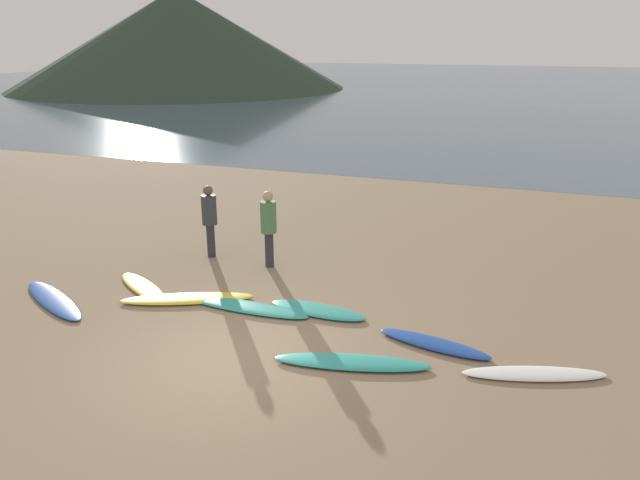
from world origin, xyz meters
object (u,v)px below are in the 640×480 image
(surfboard_0, at_px, (54,300))
(person_1, at_px, (269,223))
(surfboard_1, at_px, (143,287))
(surfboard_3, at_px, (245,306))
(person_2, at_px, (209,215))
(surfboard_6, at_px, (434,343))
(surfboard_7, at_px, (534,374))
(surfboard_5, at_px, (352,362))
(surfboard_2, at_px, (187,299))
(surfboard_4, at_px, (318,310))

(surfboard_0, bearing_deg, person_1, 73.22)
(surfboard_1, distance_m, surfboard_3, 2.48)
(surfboard_1, bearing_deg, person_2, 112.23)
(surfboard_0, relative_size, surfboard_3, 0.94)
(person_1, bearing_deg, surfboard_3, 35.04)
(surfboard_6, distance_m, surfboard_7, 1.70)
(surfboard_3, relative_size, surfboard_6, 1.34)
(surfboard_5, distance_m, person_1, 4.85)
(surfboard_2, distance_m, surfboard_5, 4.07)
(surfboard_3, relative_size, surfboard_7, 1.20)
(person_2, bearing_deg, person_1, -114.31)
(surfboard_0, relative_size, person_1, 1.41)
(surfboard_0, relative_size, person_2, 1.44)
(surfboard_2, bearing_deg, surfboard_1, 144.23)
(surfboard_0, distance_m, surfboard_5, 6.38)
(surfboard_0, distance_m, person_2, 3.94)
(surfboard_3, xyz_separation_m, surfboard_5, (2.60, -1.34, 0.00))
(surfboard_6, relative_size, person_2, 1.14)
(surfboard_0, xyz_separation_m, surfboard_1, (1.29, 1.18, -0.00))
(surfboard_0, xyz_separation_m, surfboard_5, (6.37, -0.34, 0.01))
(surfboard_3, bearing_deg, surfboard_7, -5.39)
(surfboard_2, height_order, person_2, person_2)
(surfboard_3, xyz_separation_m, surfboard_6, (3.74, -0.26, 0.00))
(surfboard_4, height_order, person_1, person_1)
(surfboard_5, distance_m, surfboard_7, 2.87)
(person_2, bearing_deg, surfboard_3, -158.23)
(surfboard_1, bearing_deg, surfboard_4, 34.24)
(surfboard_4, bearing_deg, surfboard_2, -167.66)
(surfboard_6, height_order, surfboard_7, surfboard_6)
(surfboard_3, distance_m, surfboard_6, 3.75)
(surfboard_4, relative_size, person_2, 1.12)
(surfboard_2, distance_m, person_2, 2.78)
(surfboard_7, distance_m, person_2, 8.16)
(surfboard_2, xyz_separation_m, surfboard_3, (1.26, 0.05, -0.00))
(surfboard_1, relative_size, person_2, 1.13)
(surfboard_5, distance_m, person_2, 6.09)
(person_2, bearing_deg, surfboard_0, 134.70)
(surfboard_2, distance_m, surfboard_4, 2.69)
(surfboard_2, xyz_separation_m, surfboard_4, (2.67, 0.38, 0.00))
(surfboard_2, relative_size, surfboard_5, 1.05)
(surfboard_4, distance_m, surfboard_6, 2.41)
(person_1, bearing_deg, surfboard_1, -20.59)
(surfboard_2, xyz_separation_m, person_1, (0.78, 2.32, 1.01))
(surfboard_7, bearing_deg, surfboard_5, 174.85)
(surfboard_6, xyz_separation_m, surfboard_7, (1.65, -0.43, -0.01))
(surfboard_1, distance_m, surfboard_4, 3.88)
(surfboard_0, height_order, person_2, person_2)
(surfboard_1, height_order, surfboard_5, surfboard_5)
(surfboard_4, bearing_deg, surfboard_1, -173.46)
(surfboard_5, relative_size, person_1, 1.42)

